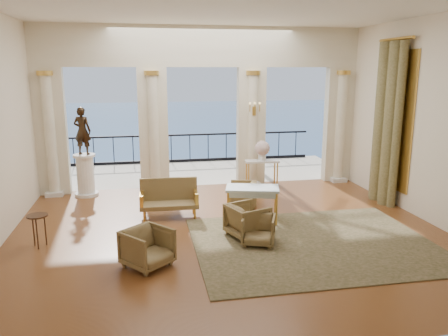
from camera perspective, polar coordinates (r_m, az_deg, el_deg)
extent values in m
plane|color=#52290E|center=(9.19, 0.82, -8.58)|extent=(9.00, 9.00, 0.00)
plane|color=white|center=(4.84, 10.50, -0.58)|extent=(9.00, 0.00, 9.00)
plane|color=white|center=(10.50, 25.80, 5.52)|extent=(0.00, 8.00, 8.00)
plane|color=white|center=(8.63, 0.93, 20.45)|extent=(9.00, 9.00, 0.00)
cube|color=beige|center=(12.37, -2.85, 15.57)|extent=(9.00, 0.30, 1.10)
cube|color=beige|center=(12.57, -21.63, 4.36)|extent=(0.80, 0.30, 3.40)
cylinder|color=beige|center=(12.40, -21.74, 3.78)|extent=(0.28, 0.28, 3.20)
cylinder|color=gold|center=(12.28, -22.39, 11.40)|extent=(0.40, 0.40, 0.12)
cube|color=silver|center=(12.71, -21.17, -3.08)|extent=(0.45, 0.45, 0.12)
cube|color=beige|center=(12.35, -9.20, 4.96)|extent=(0.80, 0.30, 3.40)
cylinder|color=beige|center=(12.18, -9.16, 4.38)|extent=(0.28, 0.28, 3.20)
cylinder|color=gold|center=(12.06, -9.44, 12.16)|extent=(0.40, 0.40, 0.12)
cube|color=silver|center=(12.50, -8.91, -2.62)|extent=(0.45, 0.45, 0.12)
cube|color=beige|center=(12.73, 3.54, 5.33)|extent=(0.80, 0.30, 3.40)
cylinder|color=beige|center=(12.57, 3.74, 4.77)|extent=(0.28, 0.28, 3.20)
cylinder|color=gold|center=(12.45, 3.85, 12.31)|extent=(0.40, 0.40, 0.12)
cube|color=silver|center=(12.88, 3.64, -2.02)|extent=(0.45, 0.45, 0.12)
cube|color=beige|center=(13.65, 14.64, 5.45)|extent=(0.80, 0.30, 3.40)
cylinder|color=beige|center=(13.50, 14.94, 4.92)|extent=(0.28, 0.28, 3.20)
cylinder|color=gold|center=(13.39, 15.36, 11.93)|extent=(0.40, 0.40, 0.12)
cube|color=silver|center=(13.79, 14.58, -1.42)|extent=(0.45, 0.45, 0.12)
cube|color=beige|center=(14.69, -3.74, -0.61)|extent=(10.00, 3.60, 0.10)
cube|color=black|center=(16.05, -4.51, 4.35)|extent=(9.00, 0.06, 0.06)
cube|color=black|center=(16.22, -4.45, 1.02)|extent=(9.00, 0.06, 0.10)
cylinder|color=black|center=(16.13, -4.48, 2.59)|extent=(0.03, 0.03, 1.00)
cylinder|color=black|center=(16.21, -19.04, 1.97)|extent=(0.03, 0.03, 1.00)
cylinder|color=black|center=(17.06, 9.35, 3.02)|extent=(0.03, 0.03, 1.00)
cylinder|color=#4C3823|center=(15.49, 3.20, 8.16)|extent=(0.20, 0.20, 4.20)
plane|color=#2B5894|center=(69.04, -9.32, 4.86)|extent=(160.00, 160.00, 0.00)
cylinder|color=brown|center=(11.28, 21.72, 5.02)|extent=(0.26, 0.26, 4.00)
cylinder|color=brown|center=(11.64, 20.37, 5.34)|extent=(0.32, 0.32, 4.00)
cylinder|color=brown|center=(12.04, 19.44, 5.64)|extent=(0.26, 0.26, 4.00)
cylinder|color=gold|center=(11.62, 21.58, 15.39)|extent=(0.08, 1.40, 0.08)
cube|color=gold|center=(11.73, 21.30, 5.82)|extent=(0.04, 1.60, 3.40)
cube|color=gold|center=(12.37, 3.94, 7.44)|extent=(0.10, 0.04, 0.25)
cylinder|color=gold|center=(12.25, 3.40, 7.86)|extent=(0.02, 0.02, 0.22)
cylinder|color=gold|center=(12.28, 4.04, 7.87)|extent=(0.02, 0.02, 0.22)
cylinder|color=gold|center=(12.32, 4.68, 7.87)|extent=(0.02, 0.02, 0.22)
cube|color=#313719|center=(8.88, 11.58, -9.58)|extent=(4.68, 3.65, 0.02)
imported|color=#4D3C20|center=(7.76, -9.97, -10.00)|extent=(0.99, 0.98, 0.74)
imported|color=#4D3C20|center=(8.60, 4.54, -7.90)|extent=(0.78, 0.76, 0.64)
imported|color=#4D3C20|center=(10.89, 2.51, -3.27)|extent=(0.76, 0.79, 0.67)
imported|color=#4D3C20|center=(8.96, 3.08, -6.62)|extent=(0.89, 0.92, 0.75)
cube|color=#4D3C20|center=(10.15, -7.16, -4.82)|extent=(1.35, 0.59, 0.10)
cube|color=#4D3C20|center=(10.30, -7.24, -2.73)|extent=(1.33, 0.13, 0.54)
cube|color=gold|center=(10.10, -10.71, -3.98)|extent=(0.10, 0.54, 0.26)
cube|color=gold|center=(10.13, -3.67, -3.74)|extent=(0.10, 0.54, 0.26)
cylinder|color=gold|center=(10.00, -10.38, -6.24)|extent=(0.05, 0.05, 0.25)
cylinder|color=gold|center=(10.02, -3.82, -6.01)|extent=(0.05, 0.05, 0.25)
cylinder|color=gold|center=(10.41, -10.32, -5.47)|extent=(0.05, 0.05, 0.25)
cylinder|color=gold|center=(10.43, -4.02, -5.25)|extent=(0.05, 0.05, 0.25)
cube|color=#A4C1CE|center=(9.70, 3.74, -2.66)|extent=(1.28, 0.91, 0.05)
cylinder|color=gold|center=(9.57, 0.52, -5.32)|extent=(0.05, 0.05, 0.74)
cylinder|color=gold|center=(9.57, 6.87, -5.43)|extent=(0.05, 0.05, 0.74)
cylinder|color=gold|center=(10.08, 0.71, -4.39)|extent=(0.05, 0.05, 0.74)
cylinder|color=gold|center=(10.07, 6.73, -4.49)|extent=(0.05, 0.05, 0.74)
cylinder|color=silver|center=(12.43, -17.47, -3.25)|extent=(0.62, 0.62, 0.08)
cylinder|color=silver|center=(12.30, -17.63, -0.89)|extent=(0.45, 0.45, 0.99)
cylinder|color=silver|center=(12.19, -17.80, 1.57)|extent=(0.58, 0.58, 0.06)
imported|color=black|center=(12.08, -18.02, 4.63)|extent=(0.53, 0.44, 1.26)
cube|color=silver|center=(12.15, 4.99, 0.89)|extent=(0.95, 0.43, 0.05)
cylinder|color=gold|center=(12.05, 3.16, -1.32)|extent=(0.05, 0.05, 0.83)
cylinder|color=gold|center=(12.21, 6.96, -1.21)|extent=(0.05, 0.05, 0.83)
cylinder|color=gold|center=(12.30, 2.96, -1.03)|extent=(0.05, 0.05, 0.83)
cylinder|color=gold|center=(12.45, 6.69, -0.93)|extent=(0.05, 0.05, 0.83)
cylinder|color=white|center=(12.12, 5.01, 1.60)|extent=(0.21, 0.21, 0.26)
sphere|color=tan|center=(12.08, 5.03, 2.59)|extent=(0.41, 0.41, 0.41)
cylinder|color=black|center=(9.07, -23.22, -5.74)|extent=(0.39, 0.39, 0.03)
cylinder|color=black|center=(9.21, -22.29, -7.51)|extent=(0.03, 0.03, 0.61)
cylinder|color=black|center=(9.26, -23.61, -7.51)|extent=(0.03, 0.03, 0.61)
cylinder|color=black|center=(9.06, -23.22, -7.92)|extent=(0.03, 0.03, 0.61)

